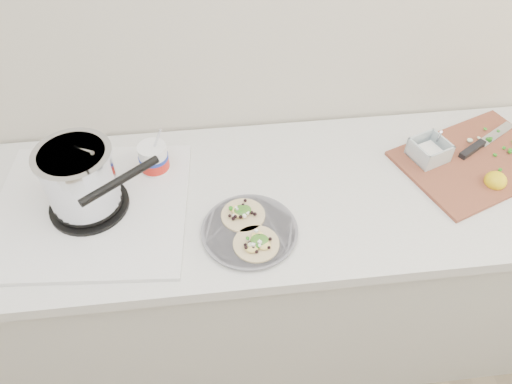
{
  "coord_description": "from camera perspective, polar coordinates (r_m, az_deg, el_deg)",
  "views": [
    {
      "loc": [
        -0.1,
        0.38,
        2.01
      ],
      "look_at": [
        0.02,
        1.36,
        0.96
      ],
      "focal_mm": 35.0,
      "sensor_mm": 36.0,
      "label": 1
    }
  ],
  "objects": [
    {
      "name": "taco_plate",
      "position": [
        1.4,
        -0.75,
        -4.25
      ],
      "size": [
        0.27,
        0.27,
        0.04
      ],
      "rotation": [
        0.0,
        0.0,
        -0.03
      ],
      "color": "slate",
      "rests_on": "counter"
    },
    {
      "name": "stove",
      "position": [
        1.49,
        -19.08,
        0.34
      ],
      "size": [
        0.6,
        0.56,
        0.27
      ],
      "rotation": [
        0.0,
        0.0,
        -0.08
      ],
      "color": "silver",
      "rests_on": "counter"
    },
    {
      "name": "cutboard",
      "position": [
        1.75,
        23.53,
        3.72
      ],
      "size": [
        0.57,
        0.48,
        0.07
      ],
      "rotation": [
        0.0,
        0.0,
        0.37
      ],
      "color": "brown",
      "rests_on": "counter"
    },
    {
      "name": "tub",
      "position": [
        1.57,
        -11.54,
        3.91
      ],
      "size": [
        0.09,
        0.09,
        0.21
      ],
      "rotation": [
        0.0,
        0.0,
        -0.23
      ],
      "color": "white",
      "rests_on": "counter"
    },
    {
      "name": "counter",
      "position": [
        1.88,
        -0.77,
        -9.31
      ],
      "size": [
        2.44,
        0.66,
        0.9
      ],
      "color": "beige",
      "rests_on": "ground"
    }
  ]
}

